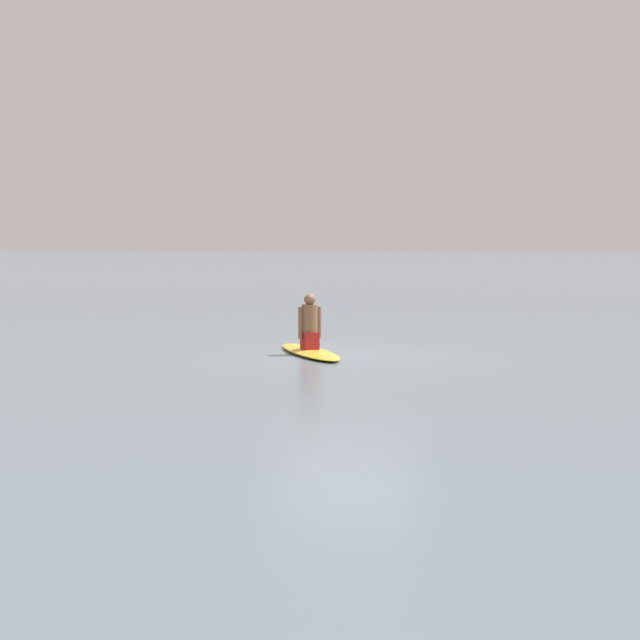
# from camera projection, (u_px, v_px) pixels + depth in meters

# --- Properties ---
(ground_plane) EXTENTS (400.00, 400.00, 0.00)m
(ground_plane) POSITION_uv_depth(u_px,v_px,m) (347.00, 356.00, 15.91)
(ground_plane) COLOR slate
(surfboard) EXTENTS (2.27, 2.43, 0.10)m
(surfboard) POSITION_uv_depth(u_px,v_px,m) (310.00, 352.00, 16.12)
(surfboard) COLOR gold
(surfboard) RESTS_ON ground
(person_paddler) EXTENTS (0.41, 0.41, 0.98)m
(person_paddler) POSITION_uv_depth(u_px,v_px,m) (310.00, 324.00, 16.08)
(person_paddler) COLOR #A51E23
(person_paddler) RESTS_ON surfboard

